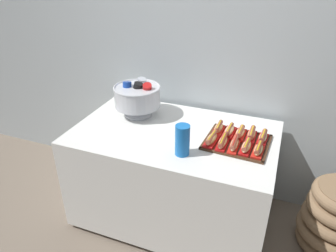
{
  "coord_description": "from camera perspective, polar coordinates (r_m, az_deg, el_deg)",
  "views": [
    {
      "loc": [
        0.66,
        -1.81,
        1.85
      ],
      "look_at": [
        -0.04,
        -0.02,
        0.81
      ],
      "focal_mm": 33.83,
      "sensor_mm": 36.0,
      "label": 1
    }
  ],
  "objects": [
    {
      "name": "hot_dog_3",
      "position": [
        2.03,
        13.9,
        -3.66
      ],
      "size": [
        0.07,
        0.16,
        0.06
      ],
      "color": "#B21414",
      "rests_on": "serving_tray"
    },
    {
      "name": "hot_dog_9",
      "position": [
        2.17,
        16.73,
        -1.97
      ],
      "size": [
        0.07,
        0.16,
        0.06
      ],
      "color": "#B21414",
      "rests_on": "serving_tray"
    },
    {
      "name": "hot_dog_6",
      "position": [
        2.2,
        10.97,
        -0.85
      ],
      "size": [
        0.07,
        0.17,
        0.06
      ],
      "color": "red",
      "rests_on": "serving_tray"
    },
    {
      "name": "buffet_table",
      "position": [
        2.41,
        1.07,
        -8.55
      ],
      "size": [
        1.41,
        0.87,
        0.76
      ],
      "color": "white",
      "rests_on": "ground_plane"
    },
    {
      "name": "serving_tray",
      "position": [
        2.13,
        12.29,
        -2.89
      ],
      "size": [
        0.42,
        0.38,
        0.01
      ],
      "color": "#472B19",
      "rests_on": "buffet_table"
    },
    {
      "name": "back_wall",
      "position": [
        2.49,
        5.66,
        15.54
      ],
      "size": [
        6.0,
        0.1,
        2.6
      ],
      "primitive_type": "cube",
      "color": "#B2BCC1",
      "rests_on": "ground_plane"
    },
    {
      "name": "ground_plane",
      "position": [
        2.67,
        0.99,
        -15.44
      ],
      "size": [
        10.0,
        10.0,
        0.0
      ],
      "primitive_type": "plane",
      "color": "#7A6B5B"
    },
    {
      "name": "punch_bowl",
      "position": [
        2.39,
        -5.52,
        5.41
      ],
      "size": [
        0.35,
        0.35,
        0.28
      ],
      "color": "silver",
      "rests_on": "buffet_table"
    },
    {
      "name": "hot_dog_1",
      "position": [
        2.05,
        9.82,
        -2.86
      ],
      "size": [
        0.06,
        0.18,
        0.06
      ],
      "color": "#B21414",
      "rests_on": "serving_tray"
    },
    {
      "name": "cup_stack",
      "position": [
        1.92,
        2.61,
        -2.56
      ],
      "size": [
        0.09,
        0.09,
        0.2
      ],
      "color": "blue",
      "rests_on": "buffet_table"
    },
    {
      "name": "hot_dog_0",
      "position": [
        2.07,
        7.83,
        -2.37
      ],
      "size": [
        0.08,
        0.18,
        0.06
      ],
      "color": "red",
      "rests_on": "serving_tray"
    },
    {
      "name": "hot_dog_7",
      "position": [
        2.18,
        12.87,
        -1.21
      ],
      "size": [
        0.07,
        0.17,
        0.06
      ],
      "color": "red",
      "rests_on": "serving_tray"
    },
    {
      "name": "hot_dog_4",
      "position": [
        2.02,
        15.97,
        -4.13
      ],
      "size": [
        0.07,
        0.16,
        0.06
      ],
      "color": "red",
      "rests_on": "serving_tray"
    },
    {
      "name": "hot_dog_8",
      "position": [
        2.17,
        14.8,
        -1.5
      ],
      "size": [
        0.06,
        0.17,
        0.07
      ],
      "color": "red",
      "rests_on": "serving_tray"
    },
    {
      "name": "hot_dog_5",
      "position": [
        2.21,
        9.1,
        -0.38
      ],
      "size": [
        0.06,
        0.15,
        0.06
      ],
      "color": "red",
      "rests_on": "serving_tray"
    },
    {
      "name": "hot_dog_2",
      "position": [
        2.04,
        11.85,
        -3.26
      ],
      "size": [
        0.06,
        0.18,
        0.06
      ],
      "color": "red",
      "rests_on": "serving_tray"
    }
  ]
}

